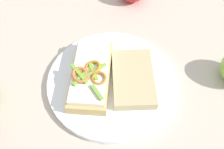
{
  "coord_description": "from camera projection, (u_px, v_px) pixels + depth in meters",
  "views": [
    {
      "loc": [
        -0.2,
        -0.25,
        0.5
      ],
      "look_at": [
        0.0,
        0.0,
        0.03
      ],
      "focal_mm": 41.77,
      "sensor_mm": 36.0,
      "label": 1
    }
  ],
  "objects": [
    {
      "name": "ground_plane",
      "position": [
        112.0,
        83.0,
        0.6
      ],
      "size": [
        2.0,
        2.0,
        0.0
      ],
      "primitive_type": "plane",
      "color": "#C2B2A0",
      "rests_on": "ground"
    },
    {
      "name": "plate",
      "position": [
        112.0,
        81.0,
        0.59
      ],
      "size": [
        0.29,
        0.29,
        0.01
      ],
      "primitive_type": "cylinder",
      "color": "white",
      "rests_on": "ground_plane"
    },
    {
      "name": "sandwich",
      "position": [
        91.0,
        74.0,
        0.57
      ],
      "size": [
        0.19,
        0.19,
        0.05
      ],
      "rotation": [
        0.0,
        0.0,
        0.82
      ],
      "color": "tan",
      "rests_on": "plate"
    },
    {
      "name": "bread_slice_side",
      "position": [
        133.0,
        78.0,
        0.57
      ],
      "size": [
        0.16,
        0.17,
        0.02
      ],
      "primitive_type": "cube",
      "rotation": [
        0.0,
        0.0,
        0.93
      ],
      "color": "tan",
      "rests_on": "plate"
    }
  ]
}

